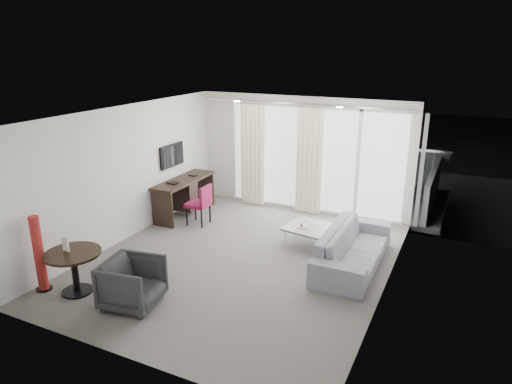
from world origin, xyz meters
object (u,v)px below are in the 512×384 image
at_px(desk_chair, 198,205).
at_px(round_table, 75,272).
at_px(red_lamp, 39,254).
at_px(tub_armchair, 132,283).
at_px(coffee_table, 309,235).
at_px(desk, 185,197).
at_px(rattan_chair_a, 366,186).
at_px(sofa, 353,248).
at_px(rattan_chair_b, 393,185).

relative_size(desk_chair, round_table, 1.03).
height_order(desk_chair, red_lamp, red_lamp).
xyz_separation_m(round_table, tub_armchair, (1.04, 0.09, 0.02)).
bearing_deg(coffee_table, desk, 173.58).
bearing_deg(round_table, rattan_chair_a, 63.82).
relative_size(desk, round_table, 2.08).
height_order(red_lamp, sofa, red_lamp).
distance_m(tub_armchair, coffee_table, 3.55).
bearing_deg(round_table, desk, 96.55).
xyz_separation_m(sofa, rattan_chair_a, (-0.56, 3.51, 0.06)).
bearing_deg(desk_chair, rattan_chair_b, 41.50).
bearing_deg(round_table, tub_armchair, 4.77).
xyz_separation_m(red_lamp, tub_armchair, (1.58, 0.25, -0.25)).
height_order(desk, rattan_chair_a, desk).
bearing_deg(coffee_table, rattan_chair_b, 73.36).
xyz_separation_m(desk, red_lamp, (-0.12, -3.75, 0.20)).
height_order(red_lamp, tub_armchair, red_lamp).
bearing_deg(tub_armchair, desk_chair, 5.95).
distance_m(desk_chair, rattan_chair_b, 4.80).
height_order(round_table, coffee_table, round_table).
height_order(round_table, red_lamp, red_lamp).
height_order(tub_armchair, rattan_chair_b, rattan_chair_b).
xyz_separation_m(round_table, sofa, (3.64, 2.74, -0.00)).
bearing_deg(red_lamp, rattan_chair_b, 58.01).
xyz_separation_m(desk_chair, rattan_chair_a, (2.90, 3.03, -0.05)).
height_order(sofa, rattan_chair_a, rattan_chair_a).
relative_size(desk_chair, coffee_table, 1.05).
xyz_separation_m(desk_chair, red_lamp, (-0.71, -3.39, 0.18)).
distance_m(rattan_chair_a, rattan_chair_b, 0.65).
xyz_separation_m(rattan_chair_a, rattan_chair_b, (0.58, 0.29, 0.01)).
bearing_deg(desk, round_table, -83.45).
relative_size(red_lamp, coffee_table, 1.47).
height_order(tub_armchair, sofa, tub_armchair).
bearing_deg(sofa, tub_armchair, 135.68).
distance_m(desk, red_lamp, 3.76).
relative_size(tub_armchair, sofa, 0.34).
bearing_deg(red_lamp, round_table, 17.28).
bearing_deg(desk, tub_armchair, -67.42).
xyz_separation_m(sofa, rattan_chair_b, (0.02, 3.80, 0.07)).
bearing_deg(sofa, coffee_table, 62.80).
bearing_deg(desk, coffee_table, -6.42).
bearing_deg(round_table, red_lamp, -162.72).
bearing_deg(rattan_chair_b, tub_armchair, -119.87).
height_order(desk, desk_chair, desk_chair).
xyz_separation_m(coffee_table, sofa, (0.97, -0.50, 0.15)).
relative_size(red_lamp, rattan_chair_a, 1.57).
relative_size(desk_chair, rattan_chair_a, 1.12).
bearing_deg(coffee_table, round_table, -129.47).
distance_m(red_lamp, sofa, 5.09).
xyz_separation_m(desk_chair, sofa, (3.46, -0.48, -0.10)).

